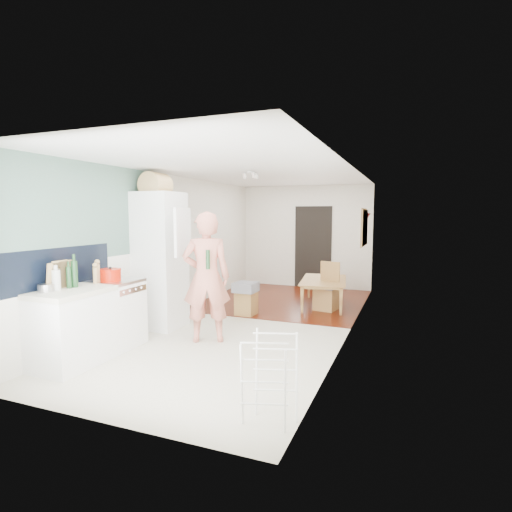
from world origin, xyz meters
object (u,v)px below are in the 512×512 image
Objects in this scene: drying_rack at (270,380)px; person at (206,266)px; dining_chair at (326,287)px; dining_table at (325,295)px; stool at (246,303)px.

person is at bearing 113.64° from drying_rack.
dining_table is at bearing 115.76° from dining_chair.
dining_chair is (1.22, 2.44, -0.63)m from person.
person is at bearing -105.66° from dining_chair.
drying_rack is at bearing 104.07° from person.
dining_table is 0.40m from dining_chair.
stool is (-1.26, -0.89, -0.24)m from dining_chair.
person is 2.80× the size of drying_rack.
person is 3.10m from dining_table.
stool is at bearing 98.24° from drying_rack.
dining_chair is at bearing -143.70° from person.
person is 2.40× the size of dining_chair.
drying_rack is (1.59, -1.81, -0.70)m from person.
dining_chair is at bearing 77.36° from drying_rack.
dining_chair is 4.27m from drying_rack.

